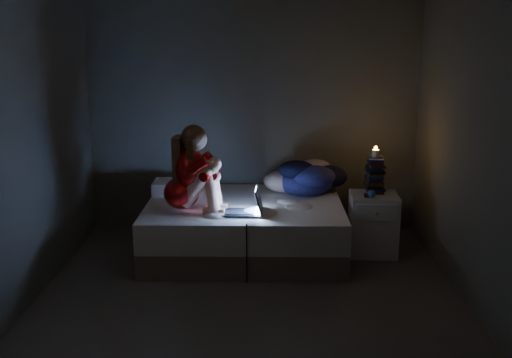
{
  "coord_description": "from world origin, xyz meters",
  "views": [
    {
      "loc": [
        0.13,
        -4.59,
        2.21
      ],
      "look_at": [
        0.05,
        1.0,
        0.8
      ],
      "focal_mm": 41.79,
      "sensor_mm": 36.0,
      "label": 1
    }
  ],
  "objects_px": {
    "woman": "(181,168)",
    "laptop": "(242,201)",
    "nightstand": "(373,224)",
    "candle": "(376,152)",
    "phone": "(368,196)",
    "bed": "(245,228)"
  },
  "relations": [
    {
      "from": "woman",
      "to": "phone",
      "type": "relative_size",
      "value": 5.95
    },
    {
      "from": "laptop",
      "to": "candle",
      "type": "distance_m",
      "value": 1.45
    },
    {
      "from": "woman",
      "to": "laptop",
      "type": "bearing_deg",
      "value": -5.45
    },
    {
      "from": "woman",
      "to": "phone",
      "type": "distance_m",
      "value": 1.84
    },
    {
      "from": "candle",
      "to": "phone",
      "type": "bearing_deg",
      "value": -117.75
    },
    {
      "from": "bed",
      "to": "phone",
      "type": "relative_size",
      "value": 13.8
    },
    {
      "from": "woman",
      "to": "candle",
      "type": "xyz_separation_m",
      "value": [
        1.88,
        0.39,
        0.08
      ]
    },
    {
      "from": "candle",
      "to": "laptop",
      "type": "bearing_deg",
      "value": -159.42
    },
    {
      "from": "nightstand",
      "to": "candle",
      "type": "xyz_separation_m",
      "value": [
        0.01,
        0.1,
        0.72
      ]
    },
    {
      "from": "woman",
      "to": "nightstand",
      "type": "distance_m",
      "value": 2.0
    },
    {
      "from": "woman",
      "to": "nightstand",
      "type": "bearing_deg",
      "value": 13.37
    },
    {
      "from": "woman",
      "to": "candle",
      "type": "relative_size",
      "value": 10.42
    },
    {
      "from": "candle",
      "to": "bed",
      "type": "bearing_deg",
      "value": -175.32
    },
    {
      "from": "woman",
      "to": "candle",
      "type": "height_order",
      "value": "woman"
    },
    {
      "from": "phone",
      "to": "laptop",
      "type": "bearing_deg",
      "value": -159.38
    },
    {
      "from": "bed",
      "to": "laptop",
      "type": "relative_size",
      "value": 5.11
    },
    {
      "from": "woman",
      "to": "phone",
      "type": "xyz_separation_m",
      "value": [
        1.8,
        0.23,
        -0.32
      ]
    },
    {
      "from": "laptop",
      "to": "candle",
      "type": "xyz_separation_m",
      "value": [
        1.31,
        0.49,
        0.36
      ]
    },
    {
      "from": "bed",
      "to": "candle",
      "type": "relative_size",
      "value": 24.15
    },
    {
      "from": "candle",
      "to": "nightstand",
      "type": "bearing_deg",
      "value": -94.64
    },
    {
      "from": "nightstand",
      "to": "candle",
      "type": "bearing_deg",
      "value": 87.9
    },
    {
      "from": "laptop",
      "to": "nightstand",
      "type": "height_order",
      "value": "laptop"
    }
  ]
}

